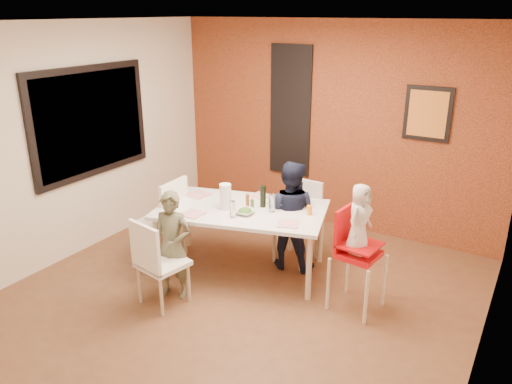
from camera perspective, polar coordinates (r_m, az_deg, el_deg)
The scene contains 35 objects.
ground at distance 5.30m, azimuth -1.70°, elevation -11.69°, with size 4.50×4.50×0.00m, color brown.
ceiling at distance 4.51m, azimuth -2.07°, elevation 18.90°, with size 4.50×4.50×0.02m, color white.
wall_back at distance 6.67m, azimuth 8.71°, elevation 7.39°, with size 4.50×0.02×2.70m, color beige.
wall_front at distance 3.23m, azimuth -24.19°, elevation -8.39°, with size 4.50×0.02×2.70m, color beige.
wall_left at distance 6.20m, azimuth -19.73°, elevation 5.47°, with size 0.02×4.50×2.70m, color beige.
wall_right at distance 4.06m, azimuth 26.00°, elevation -2.89°, with size 0.02×4.50×2.70m, color beige.
brick_accent_wall at distance 6.65m, azimuth 8.64°, elevation 7.35°, with size 4.50×0.02×2.70m, color maroon.
picture_window_frame at distance 6.26m, azimuth -18.37°, elevation 7.64°, with size 0.05×1.70×1.30m, color black.
picture_window_pane at distance 6.25m, azimuth -18.28°, elevation 7.63°, with size 0.02×1.55×1.15m, color black.
glassblock_strip at distance 6.85m, azimuth 3.97°, elevation 9.19°, with size 0.55×0.03×1.70m, color silver.
glassblock_surround at distance 6.85m, azimuth 3.95°, elevation 9.18°, with size 0.60×0.03×1.76m, color black.
art_print_frame at distance 6.23m, azimuth 19.04°, elevation 8.45°, with size 0.54×0.03×0.64m, color black.
art_print_canvas at distance 6.22m, azimuth 19.01°, elevation 8.43°, with size 0.44×0.01×0.54m, color orange.
dining_table at distance 5.48m, azimuth -1.67°, elevation -2.48°, with size 2.03×1.47×0.76m.
chair_near at distance 4.99m, azimuth -11.41°, elevation -7.56°, with size 0.49×0.49×0.92m.
chair_far at distance 5.83m, azimuth 5.03°, elevation -2.79°, with size 0.47×0.47×0.95m.
chair_left at distance 5.85m, azimuth -10.15°, elevation -2.68°, with size 0.48×0.48×1.00m.
high_chair at distance 4.93m, azimuth 11.18°, elevation -6.45°, with size 0.48×0.48×1.04m.
child_near at distance 5.11m, azimuth -9.53°, elevation -6.03°, with size 0.41×0.27×1.13m, color #505039.
child_far at distance 5.60m, azimuth 3.89°, elevation -2.68°, with size 0.61×0.48×1.26m, color black.
toddler at distance 4.78m, azimuth 11.74°, elevation -3.01°, with size 0.33×0.22×0.68m, color silver.
plate_near_left at distance 5.32m, azimuth -7.25°, elevation -2.49°, with size 0.21×0.21×0.01m, color white.
plate_far_mid at distance 5.79m, azimuth 0.47°, elevation -0.43°, with size 0.20×0.20×0.01m, color white.
plate_near_right at distance 5.05m, azimuth 3.68°, elevation -3.63°, with size 0.21×0.21×0.01m, color white.
plate_far_left at distance 5.86m, azimuth -6.67°, elevation -0.30°, with size 0.23×0.23×0.01m, color white.
salad_bowl_a at distance 5.28m, azimuth -1.26°, elevation -2.29°, with size 0.20×0.20×0.05m, color silver.
salad_bowl_b at distance 5.51m, azimuth 2.89°, elevation -1.26°, with size 0.24×0.24×0.06m, color white.
wine_bottle at distance 5.44m, azimuth 0.80°, elevation -0.48°, with size 0.07×0.07×0.25m, color black.
wine_glass_a at distance 5.19m, azimuth -2.68°, elevation -1.97°, with size 0.06×0.06×0.18m, color white.
wine_glass_b at distance 5.32m, azimuth 1.81°, elevation -1.29°, with size 0.07×0.07×0.19m, color white.
paper_towel_roll at distance 5.38m, azimuth -3.52°, elevation -0.54°, with size 0.13×0.13×0.28m, color white.
condiment_red at distance 5.38m, azimuth -0.46°, elevation -1.42°, with size 0.03×0.03×0.13m, color red.
condiment_green at distance 5.37m, azimuth -0.39°, elevation -1.48°, with size 0.03×0.03×0.13m, color #357025.
condiment_brown at distance 5.44m, azimuth -0.99°, elevation -1.01°, with size 0.04×0.04×0.15m, color brown.
sippy_cup at distance 5.29m, azimuth 6.12°, elevation -2.08°, with size 0.06×0.06×0.10m, color orange.
Camera 1 is at (2.45, -3.79, 2.80)m, focal length 35.00 mm.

